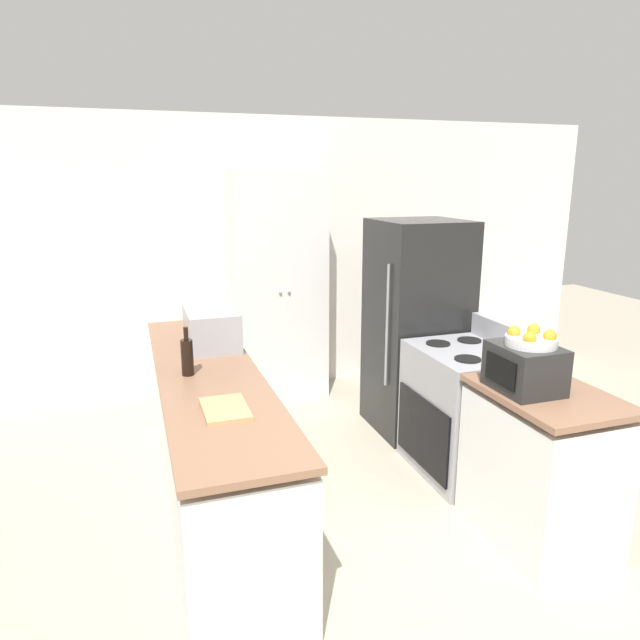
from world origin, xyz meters
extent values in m
plane|color=#A89E89|center=(0.00, 0.00, 0.00)|extent=(14.00, 14.00, 0.00)
cube|color=silver|center=(0.00, 3.46, 1.30)|extent=(7.00, 0.06, 2.60)
cube|color=silver|center=(-0.87, 1.45, 0.41)|extent=(0.58, 2.65, 0.83)
cube|color=#896047|center=(-0.87, 1.45, 0.88)|extent=(0.60, 2.71, 0.04)
cube|color=silver|center=(0.87, 0.51, 0.41)|extent=(0.58, 0.80, 0.83)
cube|color=#896047|center=(0.87, 0.51, 0.88)|extent=(0.60, 0.82, 0.04)
cube|color=silver|center=(0.02, 3.17, 1.06)|extent=(0.85, 0.47, 2.12)
sphere|color=#B2B2B7|center=(-0.02, 2.93, 1.06)|extent=(0.03, 0.03, 0.03)
sphere|color=#B2B2B7|center=(0.06, 2.93, 1.06)|extent=(0.03, 0.03, 0.03)
cube|color=#9E9EA3|center=(0.89, 1.33, 0.45)|extent=(0.64, 0.78, 0.90)
cube|color=black|center=(0.56, 1.33, 0.34)|extent=(0.02, 0.69, 0.50)
cube|color=#9E9EA3|center=(1.18, 1.33, 0.98)|extent=(0.06, 0.74, 0.16)
cylinder|color=black|center=(0.76, 1.14, 0.91)|extent=(0.17, 0.17, 0.01)
cylinder|color=black|center=(0.76, 1.52, 0.91)|extent=(0.17, 0.17, 0.01)
cylinder|color=black|center=(1.01, 1.14, 0.91)|extent=(0.17, 0.17, 0.01)
cylinder|color=black|center=(1.01, 1.52, 0.91)|extent=(0.17, 0.17, 0.01)
cube|color=black|center=(0.90, 2.11, 0.86)|extent=(0.68, 0.71, 1.73)
cylinder|color=gray|center=(0.55, 1.92, 0.95)|extent=(0.02, 0.02, 0.95)
cube|color=#939399|center=(-0.77, 1.98, 1.03)|extent=(0.34, 0.54, 0.26)
cube|color=black|center=(-0.59, 1.94, 1.03)|extent=(0.01, 0.33, 0.19)
cylinder|color=black|center=(-0.99, 1.42, 1.01)|extent=(0.07, 0.07, 0.22)
cylinder|color=black|center=(-0.99, 1.42, 1.16)|extent=(0.03, 0.03, 0.08)
cube|color=black|center=(0.75, 0.58, 1.03)|extent=(0.31, 0.37, 0.26)
cube|color=black|center=(0.59, 0.58, 1.03)|extent=(0.01, 0.26, 0.15)
cylinder|color=silver|center=(0.77, 0.57, 1.18)|extent=(0.27, 0.27, 0.05)
sphere|color=orange|center=(0.83, 0.63, 1.22)|extent=(0.07, 0.07, 0.07)
sphere|color=orange|center=(0.70, 0.63, 1.22)|extent=(0.07, 0.07, 0.07)
sphere|color=orange|center=(0.70, 0.50, 1.22)|extent=(0.07, 0.07, 0.07)
sphere|color=orange|center=(0.83, 0.50, 1.22)|extent=(0.07, 0.07, 0.07)
cube|color=tan|center=(-0.87, 0.82, 0.91)|extent=(0.22, 0.34, 0.02)
camera|label=1|loc=(-1.26, -1.88, 2.05)|focal=32.00mm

